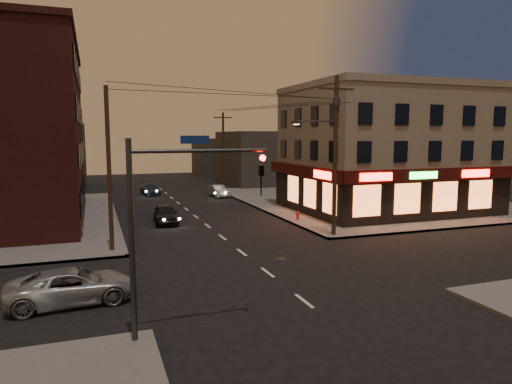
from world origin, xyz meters
name	(u,v)px	position (x,y,z in m)	size (l,w,h in m)	color
ground	(268,273)	(0.00, 0.00, 0.00)	(120.00, 120.00, 0.00)	black
sidewalk_ne	(367,200)	(18.00, 19.00, 0.07)	(24.00, 28.00, 0.15)	#514F4C
pizza_building	(385,149)	(15.93, 13.43, 5.35)	(15.85, 12.85, 10.50)	gray
bg_building_ne_a	(263,158)	(14.00, 38.00, 3.50)	(10.00, 12.00, 7.00)	#3F3D3A
bg_building_nw	(46,156)	(-13.00, 42.00, 4.00)	(9.00, 10.00, 8.00)	#3F3D3A
bg_building_ne_b	(221,157)	(12.00, 52.00, 3.00)	(8.00, 8.00, 6.00)	#3F3D3A
utility_pole_main	(334,147)	(6.68, 5.80, 5.76)	(4.20, 0.44, 10.00)	#382619
utility_pole_far	(223,151)	(6.80, 32.00, 4.65)	(0.26, 0.26, 9.00)	#382619
utility_pole_west	(109,169)	(-6.80, 6.50, 4.65)	(0.24, 0.24, 9.00)	#382619
traffic_signal	(165,211)	(-5.57, -5.60, 4.16)	(4.49, 0.32, 6.47)	#333538
suv_cross	(73,286)	(-8.55, -1.13, 0.67)	(2.23, 4.83, 1.34)	gray
sedan_near	(166,214)	(-2.69, 14.04, 0.71)	(1.67, 4.15, 1.41)	black
sedan_mid	(218,191)	(4.82, 27.13, 0.62)	(1.31, 3.75, 1.24)	gray
sedan_far	(150,189)	(-1.79, 31.23, 0.61)	(1.71, 4.21, 1.22)	#182130
fire_hydrant	(298,215)	(6.83, 11.34, 0.52)	(0.30, 0.30, 0.68)	#9C200E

